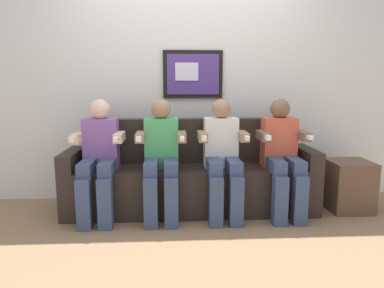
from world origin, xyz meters
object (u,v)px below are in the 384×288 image
at_px(person_left_center, 161,154).
at_px(person_leftmost, 99,155).
at_px(person_rightmost, 282,153).
at_px(side_table_right, 348,186).
at_px(person_right_center, 222,153).
at_px(couch, 191,179).

bearing_deg(person_left_center, person_leftmost, 180.00).
height_order(person_leftmost, person_rightmost, same).
distance_m(person_rightmost, side_table_right, 0.80).
xyz_separation_m(person_rightmost, side_table_right, (0.71, 0.06, -0.36)).
relative_size(person_left_center, person_right_center, 1.00).
bearing_deg(person_right_center, person_left_center, 180.00).
xyz_separation_m(person_right_center, person_rightmost, (0.57, 0.00, 0.00)).
distance_m(person_leftmost, person_right_center, 1.15).
bearing_deg(couch, person_rightmost, -11.10).
distance_m(person_leftmost, person_left_center, 0.57).
relative_size(couch, person_leftmost, 2.20).
bearing_deg(side_table_right, person_right_center, -177.26).
distance_m(person_right_center, person_rightmost, 0.57).
height_order(person_right_center, person_rightmost, same).
xyz_separation_m(person_left_center, side_table_right, (1.86, 0.06, -0.36)).
distance_m(person_left_center, person_rightmost, 1.15).
relative_size(person_leftmost, person_right_center, 1.00).
bearing_deg(person_left_center, person_right_center, 0.00).
bearing_deg(side_table_right, person_leftmost, -178.55).
relative_size(couch, side_table_right, 4.88).
bearing_deg(person_leftmost, person_right_center, 0.00).
bearing_deg(couch, person_right_center, -30.49).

